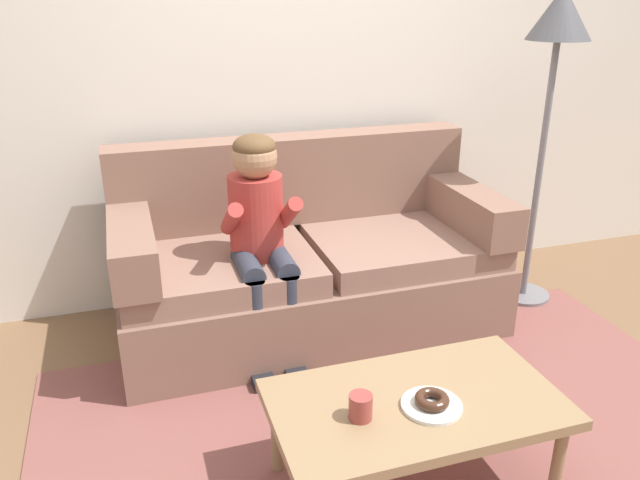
{
  "coord_description": "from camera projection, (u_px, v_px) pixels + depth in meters",
  "views": [
    {
      "loc": [
        -0.97,
        -2.08,
        1.73
      ],
      "look_at": [
        -0.16,
        0.45,
        0.65
      ],
      "focal_mm": 35.37,
      "sensor_mm": 36.0,
      "label": 1
    }
  ],
  "objects": [
    {
      "name": "donut",
      "position": [
        432.0,
        399.0,
        2.14
      ],
      "size": [
        0.17,
        0.17,
        0.04
      ],
      "primitive_type": "torus",
      "rotation": [
        0.0,
        0.0,
        2.2
      ],
      "color": "#422619",
      "rests_on": "plate"
    },
    {
      "name": "floor_lamp",
      "position": [
        556.0,
        51.0,
        3.22
      ],
      "size": [
        0.33,
        0.33,
        1.73
      ],
      "color": "slate",
      "rests_on": "ground"
    },
    {
      "name": "wall_back",
      "position": [
        294.0,
        49.0,
        3.47
      ],
      "size": [
        8.0,
        0.1,
        2.8
      ],
      "primitive_type": "cube",
      "color": "silver",
      "rests_on": "ground"
    },
    {
      "name": "plate",
      "position": [
        431.0,
        406.0,
        2.15
      ],
      "size": [
        0.21,
        0.21,
        0.01
      ],
      "primitive_type": "cylinder",
      "color": "white",
      "rests_on": "coffee_table"
    },
    {
      "name": "couch",
      "position": [
        308.0,
        264.0,
        3.35
      ],
      "size": [
        1.96,
        0.9,
        0.97
      ],
      "color": "#846051",
      "rests_on": "ground"
    },
    {
      "name": "ground",
      "position": [
        385.0,
        410.0,
        2.76
      ],
      "size": [
        10.0,
        10.0,
        0.0
      ],
      "primitive_type": "plane",
      "color": "brown"
    },
    {
      "name": "toy_controller",
      "position": [
        484.0,
        379.0,
        2.94
      ],
      "size": [
        0.23,
        0.09,
        0.05
      ],
      "rotation": [
        0.0,
        0.0,
        -0.6
      ],
      "color": "#339E56",
      "rests_on": "ground"
    },
    {
      "name": "person_child",
      "position": [
        260.0,
        227.0,
        2.96
      ],
      "size": [
        0.34,
        0.58,
        1.1
      ],
      "color": "#AD3833",
      "rests_on": "ground"
    },
    {
      "name": "area_rug",
      "position": [
        410.0,
        446.0,
        2.54
      ],
      "size": [
        2.95,
        2.0,
        0.01
      ],
      "primitive_type": "cube",
      "color": "brown",
      "rests_on": "ground"
    },
    {
      "name": "coffee_table",
      "position": [
        415.0,
        408.0,
        2.21
      ],
      "size": [
        1.02,
        0.58,
        0.39
      ],
      "color": "#937551",
      "rests_on": "ground"
    },
    {
      "name": "mug",
      "position": [
        361.0,
        407.0,
        2.09
      ],
      "size": [
        0.08,
        0.08,
        0.09
      ],
      "primitive_type": "cylinder",
      "color": "#993D38",
      "rests_on": "coffee_table"
    }
  ]
}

